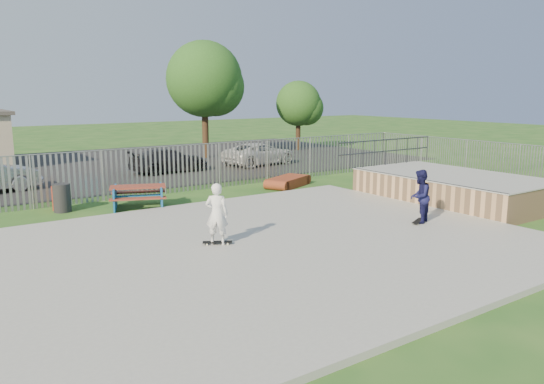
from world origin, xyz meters
TOP-DOWN VIEW (x-y plane):
  - ground at (0.00, 0.00)m, footprint 120.00×120.00m
  - concrete_slab at (0.00, 0.00)m, footprint 15.00×12.00m
  - quarter_pipe at (9.50, 1.04)m, footprint 5.50×7.05m
  - fence at (1.00, 4.59)m, footprint 26.04×16.02m
  - picnic_table at (-0.97, 6.95)m, footprint 2.45×2.25m
  - funbox at (6.27, 7.44)m, footprint 2.41×1.89m
  - trash_bin_red at (-3.43, 8.30)m, footprint 0.53×0.53m
  - trash_bin_grey at (-3.44, 7.92)m, footprint 0.61×0.61m
  - parking_lot at (0.00, 19.00)m, footprint 40.00×18.00m
  - car_dark at (3.63, 14.49)m, footprint 4.36×1.94m
  - car_white at (9.17, 14.16)m, footprint 4.88×2.84m
  - tree_mid at (8.19, 19.01)m, footprint 4.82×4.82m
  - tree_right at (15.90, 19.21)m, footprint 3.25×3.25m
  - skateboard_a at (5.30, -0.84)m, footprint 0.81×0.51m
  - skateboard_b at (-1.13, 0.68)m, footprint 0.79×0.57m
  - skater_navy at (5.30, -0.84)m, footprint 1.02×0.93m
  - skater_white at (-1.13, 0.68)m, footprint 0.74×0.71m

SIDE VIEW (x-z plane):
  - ground at x=0.00m, z-range 0.00..0.00m
  - parking_lot at x=0.00m, z-range 0.00..0.02m
  - concrete_slab at x=0.00m, z-range 0.00..0.15m
  - skateboard_a at x=5.30m, z-range 0.15..0.23m
  - skateboard_b at x=-1.13m, z-range 0.15..0.23m
  - funbox at x=6.27m, z-range 0.00..0.43m
  - picnic_table at x=-0.97m, z-range 0.01..0.85m
  - trash_bin_red at x=-3.43m, z-range 0.00..0.89m
  - trash_bin_grey at x=-3.44m, z-range 0.00..1.02m
  - quarter_pipe at x=9.50m, z-range -0.54..1.65m
  - car_dark at x=3.63m, z-range 0.02..1.26m
  - car_white at x=9.17m, z-range 0.02..1.30m
  - skater_navy at x=5.30m, z-range 0.15..1.85m
  - skater_white at x=-1.13m, z-range 0.15..1.85m
  - fence at x=1.00m, z-range 0.00..2.00m
  - tree_right at x=15.90m, z-range 0.86..5.88m
  - tree_mid at x=8.19m, z-range 1.29..8.72m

